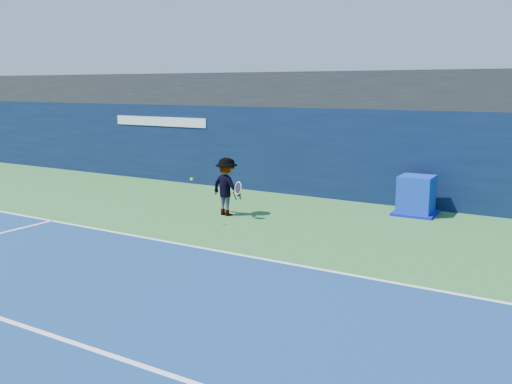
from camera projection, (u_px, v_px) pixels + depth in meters
The scene contains 8 objects.
ground at pixel (98, 284), 10.87m from camera, with size 80.00×80.00×0.00m, color #316D31.
baseline at pixel (194, 247), 13.39m from camera, with size 24.00×0.10×0.01m, color white.
service_line at pixel (5, 320), 9.19m from camera, with size 24.00×0.10×0.01m, color white.
stadium_band at pixel (341, 90), 19.86m from camera, with size 36.00×3.00×1.20m, color black.
back_wall_assembly at pixel (328, 152), 19.41m from camera, with size 36.00×1.03×3.00m.
equipment_cart at pixel (416, 197), 16.71m from camera, with size 1.24×1.24×1.15m.
tennis_player at pixel (227, 187), 16.55m from camera, with size 1.34×0.85×1.69m.
tennis_ball at pixel (191, 179), 15.12m from camera, with size 0.08×0.08×0.08m.
Camera 1 is at (7.97, -7.28, 3.73)m, focal length 40.00 mm.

